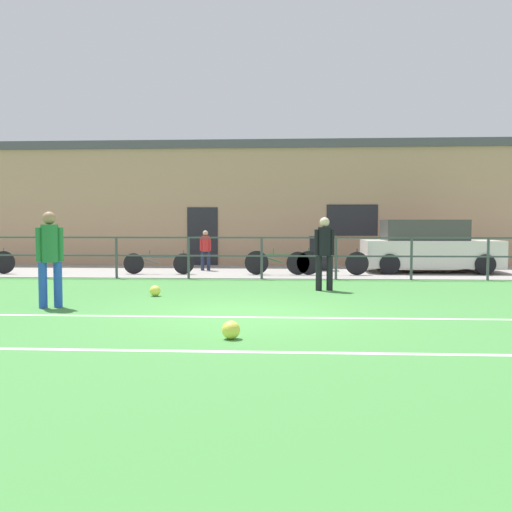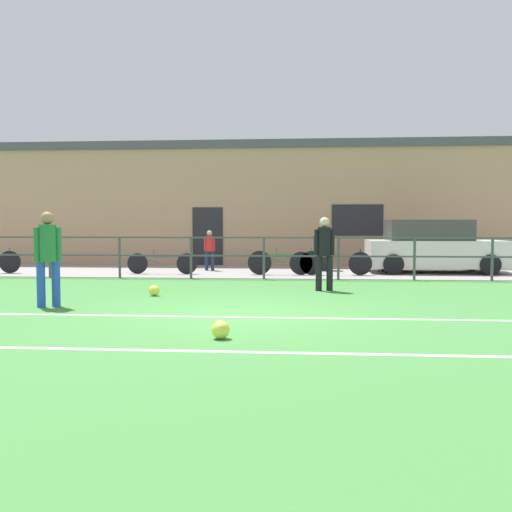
{
  "view_description": "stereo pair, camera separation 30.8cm",
  "coord_description": "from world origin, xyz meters",
  "px_view_note": "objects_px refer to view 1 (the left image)",
  "views": [
    {
      "loc": [
        0.73,
        -9.3,
        1.47
      ],
      "look_at": [
        -0.01,
        3.52,
        0.77
      ],
      "focal_mm": 39.82,
      "sensor_mm": 36.0,
      "label": 1
    },
    {
      "loc": [
        1.04,
        -9.28,
        1.47
      ],
      "look_at": [
        -0.01,
        3.52,
        0.77
      ],
      "focal_mm": 39.82,
      "sensor_mm": 36.0,
      "label": 2
    }
  ],
  "objects_px": {
    "bicycle_parked_1": "(158,263)",
    "player_striker": "(50,253)",
    "spectator_child": "(205,248)",
    "bicycle_parked_0": "(282,262)",
    "parked_car_red": "(428,247)",
    "soccer_ball_spare": "(231,330)",
    "trash_bin_0": "(319,253)",
    "bicycle_parked_3": "(327,263)",
    "player_goalkeeper": "(324,249)",
    "soccer_ball_match": "(155,291)"
  },
  "relations": [
    {
      "from": "player_goalkeeper",
      "to": "spectator_child",
      "type": "relative_size",
      "value": 1.29
    },
    {
      "from": "soccer_ball_match",
      "to": "spectator_child",
      "type": "xyz_separation_m",
      "value": [
        0.11,
        6.4,
        0.63
      ]
    },
    {
      "from": "player_striker",
      "to": "spectator_child",
      "type": "relative_size",
      "value": 1.34
    },
    {
      "from": "bicycle_parked_3",
      "to": "bicycle_parked_1",
      "type": "bearing_deg",
      "value": -180.0
    },
    {
      "from": "player_goalkeeper",
      "to": "spectator_child",
      "type": "bearing_deg",
      "value": -61.58
    },
    {
      "from": "player_striker",
      "to": "spectator_child",
      "type": "height_order",
      "value": "player_striker"
    },
    {
      "from": "bicycle_parked_3",
      "to": "soccer_ball_match",
      "type": "bearing_deg",
      "value": -127.8
    },
    {
      "from": "trash_bin_0",
      "to": "player_striker",
      "type": "bearing_deg",
      "value": -121.52
    },
    {
      "from": "bicycle_parked_1",
      "to": "bicycle_parked_3",
      "type": "xyz_separation_m",
      "value": [
        4.96,
        0.0,
        0.03
      ]
    },
    {
      "from": "bicycle_parked_3",
      "to": "parked_car_red",
      "type": "bearing_deg",
      "value": 21.06
    },
    {
      "from": "player_goalkeeper",
      "to": "bicycle_parked_1",
      "type": "relative_size",
      "value": 0.78
    },
    {
      "from": "spectator_child",
      "to": "player_striker",
      "type": "bearing_deg",
      "value": 69.12
    },
    {
      "from": "bicycle_parked_0",
      "to": "bicycle_parked_1",
      "type": "bearing_deg",
      "value": 180.0
    },
    {
      "from": "spectator_child",
      "to": "bicycle_parked_3",
      "type": "xyz_separation_m",
      "value": [
        3.76,
        -1.41,
        -0.37
      ]
    },
    {
      "from": "soccer_ball_match",
      "to": "bicycle_parked_3",
      "type": "distance_m",
      "value": 6.32
    },
    {
      "from": "bicycle_parked_3",
      "to": "player_goalkeeper",
      "type": "bearing_deg",
      "value": -94.82
    },
    {
      "from": "bicycle_parked_1",
      "to": "player_striker",
      "type": "bearing_deg",
      "value": -93.31
    },
    {
      "from": "soccer_ball_spare",
      "to": "trash_bin_0",
      "type": "distance_m",
      "value": 11.18
    },
    {
      "from": "player_striker",
      "to": "bicycle_parked_1",
      "type": "bearing_deg",
      "value": 58.81
    },
    {
      "from": "player_goalkeeper",
      "to": "soccer_ball_spare",
      "type": "height_order",
      "value": "player_goalkeeper"
    },
    {
      "from": "spectator_child",
      "to": "bicycle_parked_3",
      "type": "relative_size",
      "value": 0.54
    },
    {
      "from": "soccer_ball_spare",
      "to": "trash_bin_0",
      "type": "height_order",
      "value": "trash_bin_0"
    },
    {
      "from": "spectator_child",
      "to": "trash_bin_0",
      "type": "relative_size",
      "value": 1.17
    },
    {
      "from": "soccer_ball_spare",
      "to": "bicycle_parked_0",
      "type": "distance_m",
      "value": 9.3
    },
    {
      "from": "soccer_ball_match",
      "to": "bicycle_parked_0",
      "type": "distance_m",
      "value": 5.62
    },
    {
      "from": "parked_car_red",
      "to": "bicycle_parked_0",
      "type": "bearing_deg",
      "value": -164.73
    },
    {
      "from": "parked_car_red",
      "to": "trash_bin_0",
      "type": "bearing_deg",
      "value": 170.8
    },
    {
      "from": "player_goalkeeper",
      "to": "parked_car_red",
      "type": "bearing_deg",
      "value": -130.09
    },
    {
      "from": "soccer_ball_spare",
      "to": "bicycle_parked_3",
      "type": "distance_m",
      "value": 9.47
    },
    {
      "from": "spectator_child",
      "to": "trash_bin_0",
      "type": "bearing_deg",
      "value": 175.65
    },
    {
      "from": "soccer_ball_match",
      "to": "bicycle_parked_0",
      "type": "relative_size",
      "value": 0.1
    },
    {
      "from": "parked_car_red",
      "to": "player_striker",
      "type": "bearing_deg",
      "value": -137.07
    },
    {
      "from": "spectator_child",
      "to": "bicycle_parked_0",
      "type": "height_order",
      "value": "spectator_child"
    },
    {
      "from": "player_striker",
      "to": "bicycle_parked_1",
      "type": "height_order",
      "value": "player_striker"
    },
    {
      "from": "soccer_ball_match",
      "to": "player_striker",
      "type": "bearing_deg",
      "value": -130.82
    },
    {
      "from": "player_goalkeeper",
      "to": "bicycle_parked_1",
      "type": "xyz_separation_m",
      "value": [
        -4.64,
        3.78,
        -0.59
      ]
    },
    {
      "from": "player_striker",
      "to": "soccer_ball_match",
      "type": "xyz_separation_m",
      "value": [
        1.47,
        1.71,
        -0.86
      ]
    },
    {
      "from": "trash_bin_0",
      "to": "soccer_ball_match",
      "type": "bearing_deg",
      "value": -118.81
    },
    {
      "from": "player_striker",
      "to": "bicycle_parked_0",
      "type": "height_order",
      "value": "player_striker"
    },
    {
      "from": "bicycle_parked_3",
      "to": "player_striker",
      "type": "bearing_deg",
      "value": -128.59
    },
    {
      "from": "spectator_child",
      "to": "soccer_ball_spare",
      "type": "bearing_deg",
      "value": 90.27
    },
    {
      "from": "bicycle_parked_1",
      "to": "spectator_child",
      "type": "bearing_deg",
      "value": 49.78
    },
    {
      "from": "player_goalkeeper",
      "to": "bicycle_parked_3",
      "type": "distance_m",
      "value": 3.83
    },
    {
      "from": "soccer_ball_match",
      "to": "bicycle_parked_3",
      "type": "xyz_separation_m",
      "value": [
        3.87,
        4.99,
        0.26
      ]
    },
    {
      "from": "spectator_child",
      "to": "bicycle_parked_0",
      "type": "distance_m",
      "value": 2.86
    },
    {
      "from": "bicycle_parked_1",
      "to": "trash_bin_0",
      "type": "distance_m",
      "value": 5.11
    },
    {
      "from": "player_goalkeeper",
      "to": "player_striker",
      "type": "distance_m",
      "value": 5.81
    },
    {
      "from": "bicycle_parked_0",
      "to": "bicycle_parked_3",
      "type": "height_order",
      "value": "bicycle_parked_0"
    },
    {
      "from": "trash_bin_0",
      "to": "spectator_child",
      "type": "bearing_deg",
      "value": -174.49
    },
    {
      "from": "soccer_ball_spare",
      "to": "parked_car_red",
      "type": "relative_size",
      "value": 0.06
    }
  ]
}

